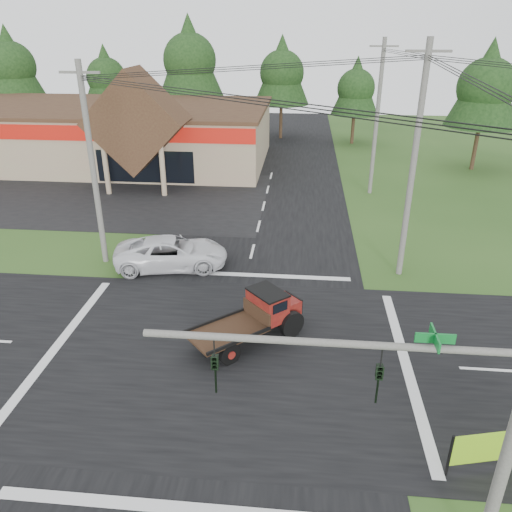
# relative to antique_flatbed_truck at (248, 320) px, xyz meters

# --- Properties ---
(ground) EXTENTS (120.00, 120.00, 0.00)m
(ground) POSITION_rel_antique_flatbed_truck_xyz_m (-0.75, -1.04, -1.04)
(ground) COLOR #29491A
(ground) RESTS_ON ground
(road_ns) EXTENTS (12.00, 120.00, 0.02)m
(road_ns) POSITION_rel_antique_flatbed_truck_xyz_m (-0.75, -1.04, -1.03)
(road_ns) COLOR black
(road_ns) RESTS_ON ground
(road_ew) EXTENTS (120.00, 12.00, 0.02)m
(road_ew) POSITION_rel_antique_flatbed_truck_xyz_m (-0.75, -1.04, -1.03)
(road_ew) COLOR black
(road_ew) RESTS_ON ground
(parking_apron) EXTENTS (28.00, 14.00, 0.02)m
(parking_apron) POSITION_rel_antique_flatbed_truck_xyz_m (-14.75, 17.96, -1.02)
(parking_apron) COLOR black
(parking_apron) RESTS_ON ground
(cvs_building) EXTENTS (30.40, 18.20, 9.19)m
(cvs_building) POSITION_rel_antique_flatbed_truck_xyz_m (-16.46, 28.53, 1.74)
(cvs_building) COLOR tan
(cvs_building) RESTS_ON ground
(traffic_signal_mast) EXTENTS (8.12, 0.24, 7.00)m
(traffic_signal_mast) POSITION_rel_antique_flatbed_truck_xyz_m (5.07, -8.54, 3.39)
(traffic_signal_mast) COLOR #595651
(traffic_signal_mast) RESTS_ON ground
(utility_pole_nw) EXTENTS (2.00, 0.30, 10.50)m
(utility_pole_nw) POSITION_rel_antique_flatbed_truck_xyz_m (-8.75, 6.96, 4.35)
(utility_pole_nw) COLOR #595651
(utility_pole_nw) RESTS_ON ground
(utility_pole_ne) EXTENTS (2.00, 0.30, 11.50)m
(utility_pole_ne) POSITION_rel_antique_flatbed_truck_xyz_m (7.25, 6.96, 4.85)
(utility_pole_ne) COLOR #595651
(utility_pole_ne) RESTS_ON ground
(utility_pole_n) EXTENTS (2.00, 0.30, 11.20)m
(utility_pole_n) POSITION_rel_antique_flatbed_truck_xyz_m (7.25, 20.96, 4.70)
(utility_pole_n) COLOR #595651
(utility_pole_n) RESTS_ON ground
(tree_row_a) EXTENTS (6.72, 6.72, 12.12)m
(tree_row_a) POSITION_rel_antique_flatbed_truck_xyz_m (-30.75, 38.96, 7.01)
(tree_row_a) COLOR #332316
(tree_row_a) RESTS_ON ground
(tree_row_b) EXTENTS (5.60, 5.60, 10.10)m
(tree_row_b) POSITION_rel_antique_flatbed_truck_xyz_m (-20.75, 40.96, 5.67)
(tree_row_b) COLOR #332316
(tree_row_b) RESTS_ON ground
(tree_row_c) EXTENTS (7.28, 7.28, 13.13)m
(tree_row_c) POSITION_rel_antique_flatbed_truck_xyz_m (-10.75, 39.96, 7.68)
(tree_row_c) COLOR #332316
(tree_row_c) RESTS_ON ground
(tree_row_d) EXTENTS (6.16, 6.16, 11.11)m
(tree_row_d) POSITION_rel_antique_flatbed_truck_xyz_m (-0.75, 40.96, 6.34)
(tree_row_d) COLOR #332316
(tree_row_d) RESTS_ON ground
(tree_row_e) EXTENTS (5.04, 5.04, 9.09)m
(tree_row_e) POSITION_rel_antique_flatbed_truck_xyz_m (7.25, 38.96, 5.00)
(tree_row_e) COLOR #332316
(tree_row_e) RESTS_ON ground
(tree_side_ne) EXTENTS (6.16, 6.16, 11.11)m
(tree_side_ne) POSITION_rel_antique_flatbed_truck_xyz_m (17.25, 28.96, 6.34)
(tree_side_ne) COLOR #332316
(tree_side_ne) RESTS_ON ground
(antique_flatbed_truck) EXTENTS (4.96, 4.72, 2.08)m
(antique_flatbed_truck) POSITION_rel_antique_flatbed_truck_xyz_m (0.00, 0.00, 0.00)
(antique_flatbed_truck) COLOR #580C0F
(antique_flatbed_truck) RESTS_ON ground
(white_pickup) EXTENTS (6.36, 3.80, 1.66)m
(white_pickup) POSITION_rel_antique_flatbed_truck_xyz_m (-4.88, 6.61, -0.21)
(white_pickup) COLOR silver
(white_pickup) RESTS_ON ground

